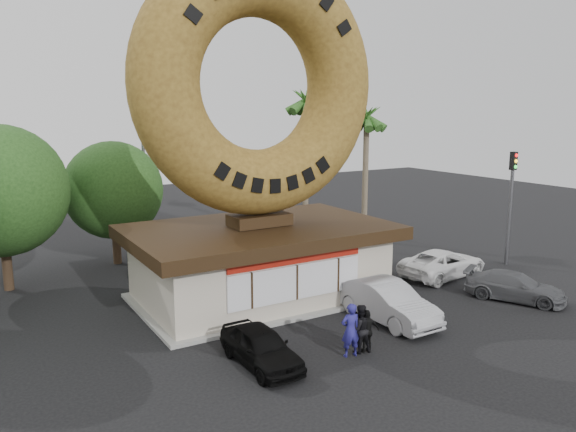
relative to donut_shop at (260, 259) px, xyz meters
The scene contains 16 objects.
ground 6.24m from the donut_shop, 90.00° to the right, with size 90.00×90.00×0.00m, color black.
donut_shop is the anchor object (origin of this frame).
giant_donut 7.49m from the donut_shop, 90.00° to the left, with size 10.92×10.92×2.78m, color olive.
tree_west 12.15m from the donut_shop, 143.55° to the left, with size 6.00×6.00×7.65m.
tree_mid 10.12m from the donut_shop, 113.92° to the left, with size 5.20×5.20×6.63m.
palm_near 12.83m from the donut_shop, 46.90° to the left, with size 2.60×2.60×9.75m.
palm_far 14.00m from the donut_shop, 30.64° to the left, with size 2.60×2.60×8.75m.
street_lamp 10.54m from the donut_shop, 100.50° to the left, with size 2.11×0.20×8.00m.
traffic_signal 14.30m from the donut_shop, ahead, with size 0.30×0.38×6.07m.
person_left 6.91m from the donut_shop, 91.76° to the right, with size 0.69×0.45×1.88m, color navy.
person_center 6.82m from the donut_shop, 87.72° to the right, with size 0.83×0.65×1.71m, color black.
person_right 6.98m from the donut_shop, 85.97° to the right, with size 0.89×0.37×1.52m, color black.
car_black 6.76m from the donut_shop, 117.92° to the right, with size 1.51×3.76×1.28m, color black.
car_silver 5.90m from the donut_shop, 58.59° to the right, with size 1.65×4.74×1.56m, color #A1A2A6.
car_grey 11.26m from the donut_shop, 32.27° to the right, with size 1.71×4.21×1.22m, color #535457.
car_white 9.62m from the donut_shop, 11.00° to the right, with size 2.25×4.89×1.36m, color white.
Camera 1 is at (-11.19, -15.11, 8.29)m, focal length 35.00 mm.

